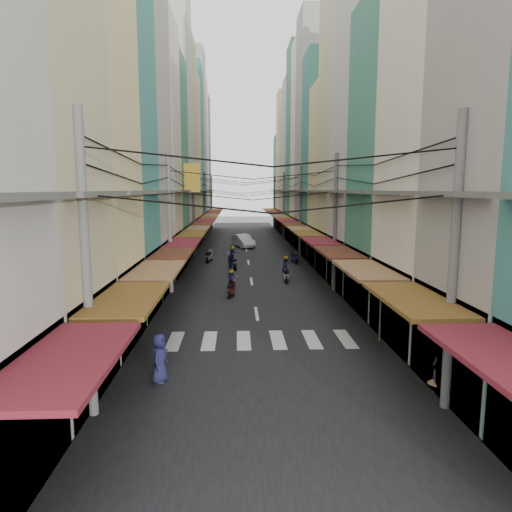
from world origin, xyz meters
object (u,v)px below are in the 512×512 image
object	(u,v)px
market_umbrella	(365,271)
traffic_sign	(381,293)
bicycle	(391,313)
white_car	(243,247)

from	to	relation	value
market_umbrella	traffic_sign	distance (m)	5.02
bicycle	traffic_sign	bearing A→B (deg)	142.49
white_car	market_umbrella	distance (m)	26.38
white_car	traffic_sign	xyz separation A→B (m)	(5.05, -30.60, 2.00)
bicycle	market_umbrella	size ratio (longest dim) A/B	0.64
white_car	traffic_sign	world-z (taller)	traffic_sign
bicycle	market_umbrella	world-z (taller)	market_umbrella
traffic_sign	market_umbrella	bearing A→B (deg)	80.99
white_car	traffic_sign	distance (m)	31.08
bicycle	traffic_sign	size ratio (longest dim) A/B	0.53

